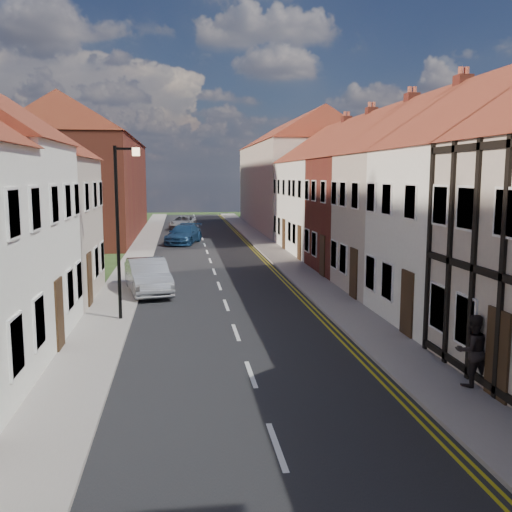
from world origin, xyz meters
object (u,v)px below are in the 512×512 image
car_far (184,234)px  pedestrian_right (472,350)px  car_distant (183,222)px  car_mid (148,276)px  lamppost (120,222)px

car_far → pedestrian_right: (6.62, -30.76, 0.28)m
car_far → car_distant: bearing=104.9°
car_mid → car_distant: (1.70, 30.16, -0.11)m
lamppost → car_distant: lamppost is taller
car_mid → pedestrian_right: pedestrian_right is taller
lamppost → car_mid: 5.65m
lamppost → car_far: lamppost is taller
lamppost → pedestrian_right: bearing=-41.0°
car_mid → car_distant: car_mid is taller
car_mid → pedestrian_right: 15.12m
car_far → car_mid: bearing=-80.3°
car_mid → car_far: 18.20m
car_far → car_distant: 12.03m
car_mid → lamppost: bearing=-108.1°
car_mid → car_far: bearing=73.7°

